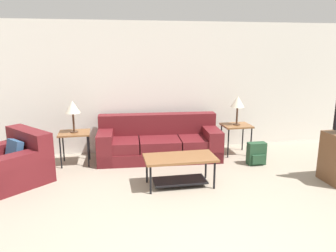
{
  "coord_description": "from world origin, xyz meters",
  "views": [
    {
      "loc": [
        -0.99,
        -2.46,
        2.09
      ],
      "look_at": [
        0.03,
        2.82,
        0.8
      ],
      "focal_mm": 35.0,
      "sensor_mm": 36.0,
      "label": 1
    }
  ],
  "objects_px": {
    "coffee_table": "(180,164)",
    "table_lamp_left": "(73,108)",
    "side_table_right": "(236,128)",
    "table_lamp_right": "(238,102)",
    "backpack": "(257,154)",
    "side_table_left": "(74,136)",
    "couch": "(159,143)",
    "armchair": "(11,165)"
  },
  "relations": [
    {
      "from": "coffee_table",
      "to": "side_table_left",
      "type": "xyz_separation_m",
      "value": [
        -1.66,
        1.31,
        0.19
      ]
    },
    {
      "from": "armchair",
      "to": "table_lamp_right",
      "type": "relative_size",
      "value": 2.52
    },
    {
      "from": "armchair",
      "to": "table_lamp_left",
      "type": "bearing_deg",
      "value": 35.89
    },
    {
      "from": "side_table_left",
      "to": "backpack",
      "type": "xyz_separation_m",
      "value": [
        3.25,
        -0.65,
        -0.34
      ]
    },
    {
      "from": "couch",
      "to": "side_table_left",
      "type": "bearing_deg",
      "value": -178.19
    },
    {
      "from": "couch",
      "to": "table_lamp_left",
      "type": "bearing_deg",
      "value": -178.19
    },
    {
      "from": "armchair",
      "to": "table_lamp_left",
      "type": "xyz_separation_m",
      "value": [
        0.94,
        0.68,
        0.77
      ]
    },
    {
      "from": "coffee_table",
      "to": "backpack",
      "type": "bearing_deg",
      "value": 22.62
    },
    {
      "from": "armchair",
      "to": "coffee_table",
      "type": "xyz_separation_m",
      "value": [
        2.6,
        -0.64,
        0.06
      ]
    },
    {
      "from": "side_table_right",
      "to": "table_lamp_right",
      "type": "relative_size",
      "value": 1.04
    },
    {
      "from": "couch",
      "to": "armchair",
      "type": "relative_size",
      "value": 1.62
    },
    {
      "from": "side_table_left",
      "to": "side_table_right",
      "type": "height_order",
      "value": "same"
    },
    {
      "from": "table_lamp_right",
      "to": "backpack",
      "type": "relative_size",
      "value": 1.41
    },
    {
      "from": "coffee_table",
      "to": "armchair",
      "type": "bearing_deg",
      "value": 166.21
    },
    {
      "from": "side_table_left",
      "to": "table_lamp_left",
      "type": "distance_m",
      "value": 0.51
    },
    {
      "from": "side_table_left",
      "to": "side_table_right",
      "type": "relative_size",
      "value": 1.0
    },
    {
      "from": "table_lamp_right",
      "to": "side_table_left",
      "type": "bearing_deg",
      "value": 180.0
    },
    {
      "from": "armchair",
      "to": "side_table_right",
      "type": "distance_m",
      "value": 4.11
    },
    {
      "from": "coffee_table",
      "to": "side_table_right",
      "type": "height_order",
      "value": "side_table_right"
    },
    {
      "from": "backpack",
      "to": "coffee_table",
      "type": "bearing_deg",
      "value": -157.38
    },
    {
      "from": "coffee_table",
      "to": "table_lamp_left",
      "type": "bearing_deg",
      "value": 141.65
    },
    {
      "from": "table_lamp_left",
      "to": "table_lamp_right",
      "type": "distance_m",
      "value": 3.11
    },
    {
      "from": "side_table_left",
      "to": "armchair",
      "type": "bearing_deg",
      "value": -144.11
    },
    {
      "from": "table_lamp_left",
      "to": "coffee_table",
      "type": "bearing_deg",
      "value": -38.35
    },
    {
      "from": "couch",
      "to": "table_lamp_right",
      "type": "height_order",
      "value": "table_lamp_right"
    },
    {
      "from": "coffee_table",
      "to": "table_lamp_right",
      "type": "distance_m",
      "value": 2.08
    },
    {
      "from": "coffee_table",
      "to": "side_table_right",
      "type": "distance_m",
      "value": 1.97
    },
    {
      "from": "armchair",
      "to": "side_table_left",
      "type": "distance_m",
      "value": 1.18
    },
    {
      "from": "coffee_table",
      "to": "couch",
      "type": "bearing_deg",
      "value": 94.25
    },
    {
      "from": "armchair",
      "to": "side_table_right",
      "type": "xyz_separation_m",
      "value": [
        4.05,
        0.68,
        0.25
      ]
    },
    {
      "from": "backpack",
      "to": "side_table_left",
      "type": "bearing_deg",
      "value": 168.68
    },
    {
      "from": "coffee_table",
      "to": "side_table_right",
      "type": "bearing_deg",
      "value": 42.16
    },
    {
      "from": "armchair",
      "to": "backpack",
      "type": "relative_size",
      "value": 3.55
    },
    {
      "from": "side_table_right",
      "to": "table_lamp_right",
      "type": "distance_m",
      "value": 0.51
    },
    {
      "from": "table_lamp_right",
      "to": "backpack",
      "type": "distance_m",
      "value": 1.08
    },
    {
      "from": "coffee_table",
      "to": "table_lamp_left",
      "type": "distance_m",
      "value": 2.23
    },
    {
      "from": "table_lamp_right",
      "to": "couch",
      "type": "bearing_deg",
      "value": 178.18
    },
    {
      "from": "armchair",
      "to": "coffee_table",
      "type": "relative_size",
      "value": 1.33
    },
    {
      "from": "couch",
      "to": "side_table_right",
      "type": "relative_size",
      "value": 3.92
    },
    {
      "from": "table_lamp_right",
      "to": "backpack",
      "type": "xyz_separation_m",
      "value": [
        0.14,
        -0.65,
        -0.85
      ]
    },
    {
      "from": "couch",
      "to": "side_table_left",
      "type": "height_order",
      "value": "couch"
    },
    {
      "from": "coffee_table",
      "to": "table_lamp_right",
      "type": "height_order",
      "value": "table_lamp_right"
    }
  ]
}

